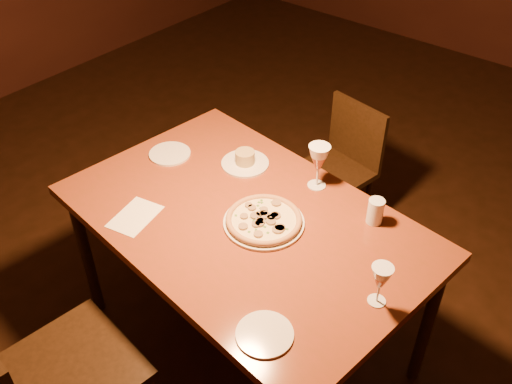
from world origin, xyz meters
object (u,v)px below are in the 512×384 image
Objects in this scene: chair_near at (46,378)px; pizza_plate at (264,220)px; dining_table at (246,231)px; chair_far at (341,163)px.

chair_near reaches higher than pizza_plate.
pizza_plate is at bearing 81.60° from chair_near.
dining_table is 4.87× the size of pizza_plate.
dining_table is at bearing -165.80° from pizza_plate.
pizza_plate is (0.23, -0.97, 0.37)m from chair_far.
dining_table is 2.04× the size of chair_far.
dining_table is 0.91m from chair_near.
dining_table is 1.63× the size of chair_near.
pizza_plate is (0.08, 0.02, 0.09)m from dining_table.
chair_near reaches higher than chair_far.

